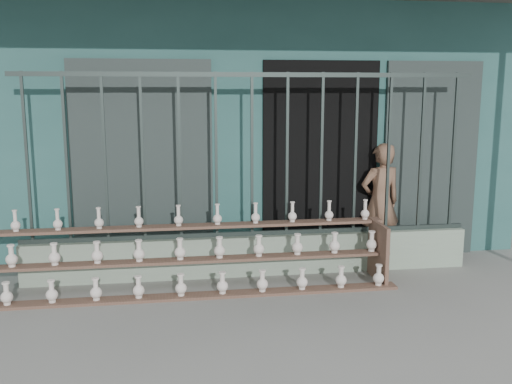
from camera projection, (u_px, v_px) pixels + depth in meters
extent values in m
plane|color=slate|center=(272.00, 319.00, 5.20)|extent=(60.00, 60.00, 0.00)
cube|color=#285551|center=(225.00, 119.00, 9.10)|extent=(7.00, 5.00, 3.20)
cube|color=black|center=(319.00, 162.00, 6.89)|extent=(1.40, 0.12, 2.40)
cube|color=#202A28|center=(143.00, 166.00, 6.55)|extent=(1.60, 0.08, 2.40)
cube|color=#202A28|center=(430.00, 160.00, 7.06)|extent=(1.20, 0.08, 2.40)
cube|color=gray|center=(252.00, 255.00, 6.43)|extent=(5.00, 0.20, 0.45)
cube|color=#283330|center=(27.00, 160.00, 5.88)|extent=(0.03, 0.03, 1.80)
cube|color=#283330|center=(66.00, 159.00, 5.94)|extent=(0.03, 0.03, 1.80)
cube|color=#283330|center=(105.00, 158.00, 6.00)|extent=(0.03, 0.03, 1.80)
cube|color=#283330|center=(143.00, 158.00, 6.06)|extent=(0.03, 0.03, 1.80)
cube|color=#283330|center=(180.00, 157.00, 6.11)|extent=(0.03, 0.03, 1.80)
cube|color=#283330|center=(216.00, 156.00, 6.17)|extent=(0.03, 0.03, 1.80)
cube|color=#283330|center=(252.00, 156.00, 6.23)|extent=(0.03, 0.03, 1.80)
cube|color=#283330|center=(287.00, 155.00, 6.29)|extent=(0.03, 0.03, 1.80)
cube|color=#283330|center=(321.00, 154.00, 6.34)|extent=(0.03, 0.03, 1.80)
cube|color=#283330|center=(355.00, 154.00, 6.40)|extent=(0.03, 0.03, 1.80)
cube|color=#283330|center=(389.00, 153.00, 6.46)|extent=(0.03, 0.03, 1.80)
cube|color=#283330|center=(421.00, 153.00, 6.51)|extent=(0.03, 0.03, 1.80)
cube|color=#283330|center=(453.00, 152.00, 6.57)|extent=(0.03, 0.03, 1.80)
cube|color=#283330|center=(252.00, 75.00, 6.07)|extent=(5.00, 0.04, 0.05)
cube|color=#283330|center=(252.00, 233.00, 6.38)|extent=(5.00, 0.04, 0.05)
cube|color=brown|center=(181.00, 297.00, 5.72)|extent=(4.50, 0.18, 0.03)
cube|color=brown|center=(180.00, 261.00, 5.91)|extent=(4.50, 0.18, 0.03)
cube|color=brown|center=(179.00, 227.00, 6.09)|extent=(4.50, 0.18, 0.03)
cube|color=brown|center=(378.00, 252.00, 6.22)|extent=(0.04, 0.55, 0.64)
imported|color=brown|center=(380.00, 202.00, 6.91)|extent=(0.58, 0.43, 1.43)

